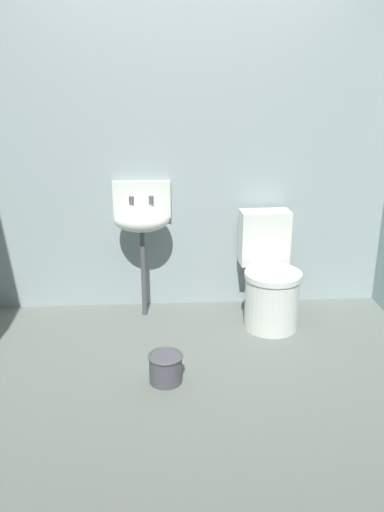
% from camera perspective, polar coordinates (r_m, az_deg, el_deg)
% --- Properties ---
extents(ground_plane, '(3.42, 2.63, 0.08)m').
position_cam_1_polar(ground_plane, '(3.31, 0.30, -13.81)').
color(ground_plane, slate).
extents(wall_back, '(3.42, 0.10, 2.38)m').
position_cam_1_polar(wall_back, '(3.96, -0.80, 11.17)').
color(wall_back, '#93A3A5').
rests_on(wall_back, ground).
extents(toilet_near_wall, '(0.42, 0.61, 0.78)m').
position_cam_1_polar(toilet_near_wall, '(3.88, 8.24, -2.60)').
color(toilet_near_wall, silver).
rests_on(toilet_near_wall, ground).
extents(sink, '(0.42, 0.35, 0.99)m').
position_cam_1_polar(sink, '(3.84, -5.37, 4.12)').
color(sink, '#4E4C57').
rests_on(sink, ground).
extents(bucket, '(0.21, 0.21, 0.18)m').
position_cam_1_polar(bucket, '(3.25, -2.83, -11.76)').
color(bucket, '#4E4C57').
rests_on(bucket, ground).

